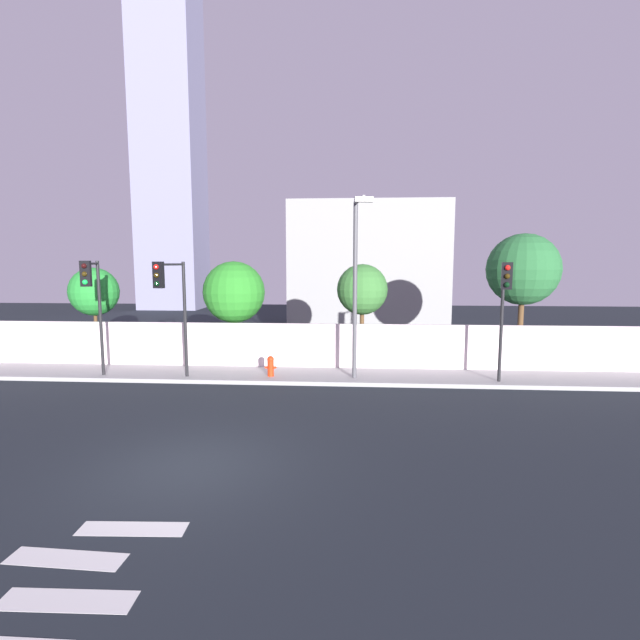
{
  "coord_description": "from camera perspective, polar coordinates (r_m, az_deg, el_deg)",
  "views": [
    {
      "loc": [
        3.51,
        -9.59,
        4.44
      ],
      "look_at": [
        2.41,
        6.5,
        2.47
      ],
      "focal_mm": 26.5,
      "sensor_mm": 36.0,
      "label": 1
    }
  ],
  "objects": [
    {
      "name": "street_lamp_curbside",
      "position": [
        17.07,
        4.4,
        5.45
      ],
      "size": [
        0.64,
        2.03,
        6.45
      ],
      "color": "#4C4C51",
      "rests_on": "sidewalk"
    },
    {
      "name": "traffic_light_right",
      "position": [
        17.38,
        21.39,
        2.73
      ],
      "size": [
        0.48,
        1.33,
        4.3
      ],
      "color": "black",
      "rests_on": "sidewalk"
    },
    {
      "name": "sidewalk",
      "position": [
        18.66,
        -7.1,
        -6.63
      ],
      "size": [
        36.0,
        2.4,
        0.15
      ],
      "primitive_type": "cube",
      "color": "#979797",
      "rests_on": "ground"
    },
    {
      "name": "roadside_tree_midright",
      "position": [
        20.09,
        5.13,
        3.64
      ],
      "size": [
        2.15,
        2.15,
        4.38
      ],
      "color": "brown",
      "rests_on": "ground"
    },
    {
      "name": "traffic_light_left",
      "position": [
        18.98,
        -25.79,
        2.96
      ],
      "size": [
        0.48,
        1.48,
        4.35
      ],
      "color": "black",
      "rests_on": "sidewalk"
    },
    {
      "name": "roadside_tree_midleft",
      "position": [
        20.72,
        -10.34,
        3.29
      ],
      "size": [
        2.66,
        2.66,
        4.5
      ],
      "color": "brown",
      "rests_on": "ground"
    },
    {
      "name": "perimeter_wall",
      "position": [
        19.7,
        -6.43,
        -2.99
      ],
      "size": [
        36.0,
        0.18,
        1.8
      ],
      "primitive_type": "cube",
      "color": "silver",
      "rests_on": "sidewalk"
    },
    {
      "name": "ground_plane",
      "position": [
        11.14,
        -15.48,
        -16.79
      ],
      "size": [
        80.0,
        80.0,
        0.0
      ],
      "primitive_type": "plane",
      "color": "black"
    },
    {
      "name": "roadside_tree_rightmost",
      "position": [
        21.25,
        23.33,
        5.59
      ],
      "size": [
        2.94,
        2.94,
        5.63
      ],
      "color": "brown",
      "rests_on": "ground"
    },
    {
      "name": "fire_hydrant",
      "position": [
        18.05,
        -5.98,
        -5.47
      ],
      "size": [
        0.44,
        0.26,
        0.78
      ],
      "color": "red",
      "rests_on": "sidewalk"
    },
    {
      "name": "roadside_tree_leftmost",
      "position": [
        23.08,
        -25.63,
        3.08
      ],
      "size": [
        2.12,
        2.12,
        4.22
      ],
      "color": "brown",
      "rests_on": "ground"
    },
    {
      "name": "tower_on_skyline",
      "position": [
        49.4,
        -17.69,
        18.78
      ],
      "size": [
        5.67,
        5.0,
        29.65
      ],
      "primitive_type": "cube",
      "color": "gray",
      "rests_on": "ground"
    },
    {
      "name": "low_building_distant",
      "position": [
        33.1,
        5.73,
        6.53
      ],
      "size": [
        10.5,
        6.0,
        8.42
      ],
      "primitive_type": "cube",
      "color": "gray",
      "rests_on": "ground"
    },
    {
      "name": "traffic_light_center",
      "position": [
        17.54,
        -17.58,
        3.03
      ],
      "size": [
        0.56,
        1.79,
        4.32
      ],
      "color": "black",
      "rests_on": "sidewalk"
    },
    {
      "name": "crosswalk_marking",
      "position": [
        8.03,
        -28.87,
        -27.5
      ],
      "size": [
        2.75,
        3.92,
        0.01
      ],
      "color": "silver",
      "rests_on": "ground"
    }
  ]
}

